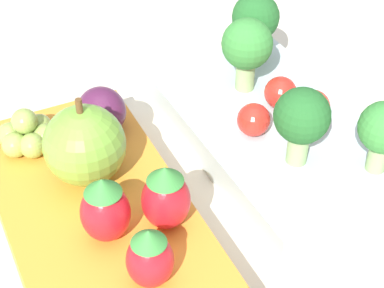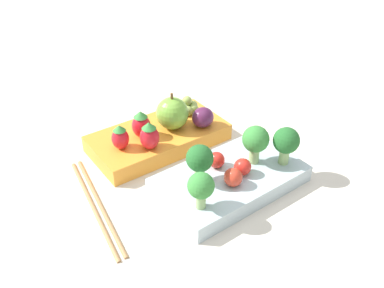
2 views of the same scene
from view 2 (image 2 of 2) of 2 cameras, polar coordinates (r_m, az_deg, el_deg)
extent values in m
plane|color=beige|center=(0.65, -0.31, -2.68)|extent=(4.00, 4.00, 0.00)
cube|color=silver|center=(0.61, 5.10, -4.78)|extent=(0.21, 0.12, 0.02)
cube|color=orange|center=(0.69, -4.47, 0.83)|extent=(0.22, 0.11, 0.03)
cylinder|color=#93B770|center=(0.58, 1.01, -4.06)|extent=(0.01, 0.01, 0.02)
sphere|color=#236028|center=(0.56, 1.04, -1.91)|extent=(0.04, 0.04, 0.04)
cylinder|color=#93B770|center=(0.62, 12.16, -1.61)|extent=(0.01, 0.01, 0.02)
sphere|color=#236028|center=(0.61, 12.47, 0.47)|extent=(0.04, 0.04, 0.04)
cylinder|color=#93B770|center=(0.62, 8.28, -1.49)|extent=(0.01, 0.01, 0.02)
sphere|color=#388438|center=(0.60, 8.49, 0.65)|extent=(0.04, 0.04, 0.04)
cylinder|color=#93B770|center=(0.54, 1.17, -7.57)|extent=(0.01, 0.01, 0.02)
sphere|color=#388438|center=(0.52, 1.21, -5.57)|extent=(0.03, 0.03, 0.03)
sphere|color=red|center=(0.59, 6.76, -3.04)|extent=(0.02, 0.02, 0.02)
sphere|color=red|center=(0.57, 5.55, -4.41)|extent=(0.03, 0.03, 0.03)
sphere|color=red|center=(0.60, 3.29, -2.13)|extent=(0.02, 0.02, 0.02)
sphere|color=#70A838|center=(0.67, -2.64, 4.12)|extent=(0.05, 0.05, 0.05)
cylinder|color=brown|center=(0.66, -2.71, 6.30)|extent=(0.00, 0.00, 0.01)
ellipsoid|color=red|center=(0.64, -9.54, 0.72)|extent=(0.03, 0.03, 0.03)
cone|color=#388438|center=(0.63, -9.69, 2.13)|extent=(0.02, 0.02, 0.01)
ellipsoid|color=red|center=(0.66, -6.78, 2.41)|extent=(0.03, 0.03, 0.04)
cone|color=#388438|center=(0.65, -6.90, 3.97)|extent=(0.02, 0.02, 0.01)
ellipsoid|color=red|center=(0.63, -5.68, 0.88)|extent=(0.03, 0.03, 0.04)
cone|color=#388438|center=(0.62, -5.78, 2.48)|extent=(0.02, 0.02, 0.01)
ellipsoid|color=#511E42|center=(0.68, 1.45, 3.58)|extent=(0.04, 0.03, 0.03)
sphere|color=#8EA84C|center=(0.72, -1.42, 4.62)|extent=(0.02, 0.02, 0.02)
sphere|color=#8EA84C|center=(0.71, -0.56, 4.43)|extent=(0.02, 0.02, 0.02)
sphere|color=#8EA84C|center=(0.72, 0.20, 4.71)|extent=(0.02, 0.02, 0.02)
sphere|color=#8EA84C|center=(0.73, 0.09, 5.17)|extent=(0.02, 0.02, 0.02)
sphere|color=#8EA84C|center=(0.73, -0.76, 5.34)|extent=(0.02, 0.02, 0.02)
sphere|color=#8EA84C|center=(0.73, -1.51, 5.07)|extent=(0.02, 0.02, 0.02)
sphere|color=#8EA84C|center=(0.72, -0.67, 5.74)|extent=(0.02, 0.02, 0.02)
cylinder|color=#A37547|center=(0.59, -13.24, -7.76)|extent=(0.04, 0.21, 0.01)
cylinder|color=#A37547|center=(0.60, -12.32, -7.49)|extent=(0.04, 0.21, 0.01)
camera|label=1|loc=(0.57, -36.47, 19.87)|focal=60.00mm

